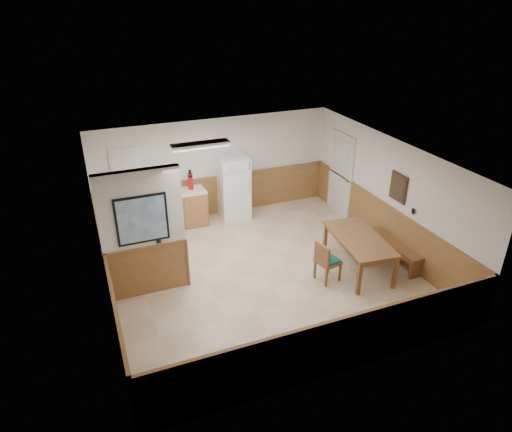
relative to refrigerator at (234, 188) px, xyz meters
name	(u,v)px	position (x,y,z in m)	size (l,w,h in m)	color
ground	(261,272)	(-0.34, -2.63, -0.81)	(6.00, 6.00, 0.00)	beige
ceiling	(262,157)	(-0.34, -2.63, 1.69)	(6.00, 6.00, 0.02)	white
back_wall	(215,168)	(-0.34, 0.37, 0.44)	(6.00, 0.02, 2.50)	white
right_wall	(389,195)	(2.66, -2.63, 0.44)	(0.02, 6.00, 2.50)	white
left_wall	(101,247)	(-3.34, -2.63, 0.44)	(0.02, 6.00, 2.50)	white
wainscot_back	(217,196)	(-0.34, 0.35, -0.31)	(6.00, 0.04, 1.00)	#99663D
wainscot_right	(384,226)	(2.64, -2.63, -0.31)	(0.04, 6.00, 1.00)	#99663D
wainscot_left	(109,283)	(-3.32, -2.63, -0.31)	(0.04, 6.00, 1.00)	#99663D
partition_wall	(143,235)	(-2.59, -2.43, 0.42)	(1.50, 0.20, 2.50)	white
kitchen_counter	(173,209)	(-1.55, 0.05, -0.35)	(2.20, 0.61, 1.00)	#B4703F
exterior_door	(341,174)	(2.62, -0.73, 0.24)	(0.07, 1.02, 2.15)	silver
kitchen_window	(128,168)	(-2.44, 0.35, 0.74)	(0.80, 0.04, 1.00)	silver
wall_painting	(398,187)	(2.62, -2.93, 0.74)	(0.04, 0.50, 0.60)	#382716
fluorescent_fixture	(200,145)	(-1.14, -1.33, 1.64)	(1.20, 0.30, 0.09)	silver
refrigerator	(234,188)	(0.00, 0.00, 0.00)	(0.75, 0.74, 1.62)	white
dining_table	(359,241)	(1.55, -3.26, -0.15)	(1.07, 1.84, 0.75)	brown
dining_bench	(395,247)	(2.46, -3.29, -0.47)	(0.37, 1.50, 0.45)	brown
dining_chair	(325,259)	(0.71, -3.38, -0.31)	(0.63, 0.48, 0.85)	brown
fire_extinguisher	(190,181)	(-1.06, 0.09, 0.31)	(0.13, 0.13, 0.49)	red
soap_bottle	(126,196)	(-2.61, 0.02, 0.19)	(0.07, 0.07, 0.20)	#198C3F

